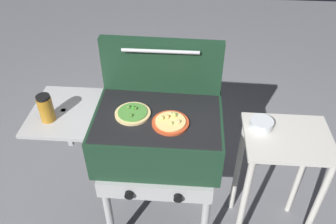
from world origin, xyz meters
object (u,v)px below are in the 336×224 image
at_px(grill, 156,136).
at_px(pizza_cheese, 170,122).
at_px(pizza_veggie, 133,113).
at_px(sauce_jar, 46,108).
at_px(prep_table, 279,168).
at_px(topping_bowl_near, 261,124).

xyz_separation_m(grill, pizza_cheese, (0.08, -0.06, 0.15)).
distance_m(pizza_veggie, sauce_jar, 0.41).
distance_m(prep_table, topping_bowl_near, 0.29).
bearing_deg(sauce_jar, pizza_veggie, 9.62).
distance_m(sauce_jar, prep_table, 1.26).
bearing_deg(topping_bowl_near, sauce_jar, -172.55).
relative_size(grill, topping_bowl_near, 8.02).
height_order(sauce_jar, prep_table, sauce_jar).
height_order(pizza_cheese, topping_bowl_near, pizza_cheese).
bearing_deg(pizza_cheese, prep_table, 5.94).
relative_size(grill, pizza_cheese, 5.35).
xyz_separation_m(sauce_jar, prep_table, (1.19, 0.08, -0.40)).
distance_m(grill, pizza_veggie, 0.19).
bearing_deg(sauce_jar, grill, 7.92).
bearing_deg(pizza_cheese, grill, 144.37).
height_order(sauce_jar, topping_bowl_near, sauce_jar).
distance_m(pizza_cheese, topping_bowl_near, 0.49).
relative_size(pizza_cheese, sauce_jar, 1.28).
bearing_deg(sauce_jar, topping_bowl_near, 7.45).
distance_m(grill, sauce_jar, 0.56).
bearing_deg(topping_bowl_near, prep_table, -25.41).
bearing_deg(grill, pizza_cheese, -35.63).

